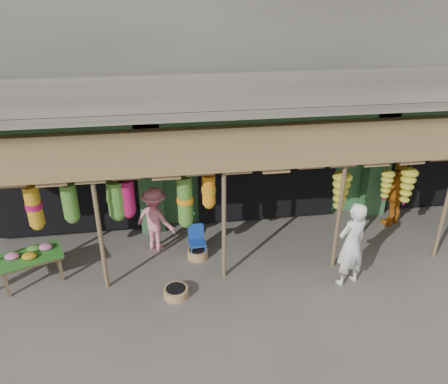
{
  "coord_description": "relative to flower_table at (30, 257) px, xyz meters",
  "views": [
    {
      "loc": [
        -2.69,
        -7.94,
        5.84
      ],
      "look_at": [
        -1.31,
        1.0,
        1.46
      ],
      "focal_mm": 35.0,
      "sensor_mm": 36.0,
      "label": 1
    }
  ],
  "objects": [
    {
      "name": "person_shopper",
      "position": [
        2.63,
        0.91,
        0.18
      ],
      "size": [
        1.18,
        1.06,
        1.59
      ],
      "primitive_type": "imported",
      "rotation": [
        0.0,
        0.0,
        2.55
      ],
      "color": "pink",
      "rests_on": "ground"
    },
    {
      "name": "person_front",
      "position": [
        6.62,
        -1.06,
        0.33
      ],
      "size": [
        0.8,
        0.64,
        1.9
      ],
      "primitive_type": "imported",
      "rotation": [
        0.0,
        0.0,
        3.45
      ],
      "color": "white",
      "rests_on": "ground"
    },
    {
      "name": "basket_right",
      "position": [
        3.56,
        0.35,
        -0.51
      ],
      "size": [
        0.63,
        0.63,
        0.22
      ],
      "primitive_type": "cylinder",
      "rotation": [
        0.0,
        0.0,
        -0.38
      ],
      "color": "#A28A4B",
      "rests_on": "ground"
    },
    {
      "name": "building",
      "position": [
        5.56,
        4.63,
        2.75
      ],
      "size": [
        16.4,
        6.8,
        7.0
      ],
      "color": "gray",
      "rests_on": "ground"
    },
    {
      "name": "basket_mid",
      "position": [
        2.98,
        -0.98,
        -0.52
      ],
      "size": [
        0.64,
        0.64,
        0.2
      ],
      "primitive_type": "cylinder",
      "rotation": [
        0.0,
        0.0,
        0.32
      ],
      "color": "#9B8145",
      "rests_on": "ground"
    },
    {
      "name": "blue_chair",
      "position": [
        3.56,
        0.46,
        -0.18
      ],
      "size": [
        0.4,
        0.4,
        0.78
      ],
      "rotation": [
        0.0,
        0.0,
        0.07
      ],
      "color": "#18409E",
      "rests_on": "ground"
    },
    {
      "name": "awning",
      "position": [
        5.4,
        0.55,
        1.94
      ],
      "size": [
        14.0,
        2.7,
        2.79
      ],
      "color": "brown",
      "rests_on": "ground"
    },
    {
      "name": "ground",
      "position": [
        5.56,
        -0.24,
        -0.62
      ],
      "size": [
        80.0,
        80.0,
        0.0
      ],
      "primitive_type": "plane",
      "color": "#514C47",
      "rests_on": "ground"
    },
    {
      "name": "person_vendor",
      "position": [
        8.83,
        1.14,
        0.28
      ],
      "size": [
        1.14,
        0.87,
        1.81
      ],
      "primitive_type": "imported",
      "rotation": [
        0.0,
        0.0,
        3.61
      ],
      "color": "#C16412",
      "rests_on": "ground"
    },
    {
      "name": "flower_table",
      "position": [
        0.0,
        0.0,
        0.0
      ],
      "size": [
        1.47,
        1.17,
        0.77
      ],
      "rotation": [
        0.0,
        0.0,
        0.38
      ],
      "color": "brown",
      "rests_on": "ground"
    }
  ]
}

